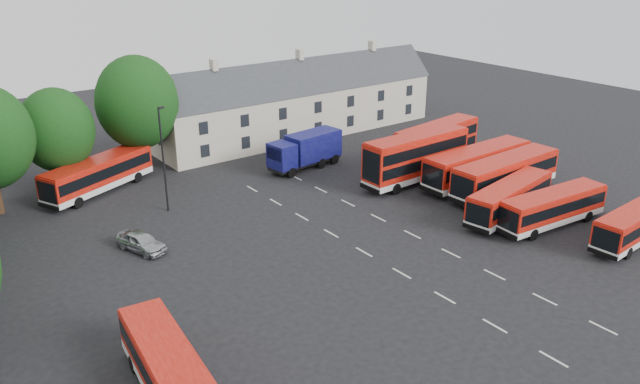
% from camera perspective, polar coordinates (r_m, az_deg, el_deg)
% --- Properties ---
extents(ground, '(140.00, 140.00, 0.00)m').
position_cam_1_polar(ground, '(45.21, 5.71, -6.42)').
color(ground, black).
rests_on(ground, ground).
extents(lane_markings, '(5.15, 33.80, 0.01)m').
position_cam_1_polar(lane_markings, '(48.03, 6.32, -4.66)').
color(lane_markings, beige).
rests_on(lane_markings, ground).
extents(terrace_houses, '(35.70, 7.13, 10.06)m').
position_cam_1_polar(terrace_houses, '(74.15, -1.81, 8.18)').
color(terrace_houses, beige).
rests_on(terrace_houses, ground).
extents(bus_row_a, '(10.01, 2.80, 2.80)m').
position_cam_1_polar(bus_row_a, '(53.06, 27.03, -2.42)').
color(bus_row_a, silver).
rests_on(bus_row_a, ground).
extents(bus_row_b, '(10.43, 3.27, 2.90)m').
position_cam_1_polar(bus_row_b, '(53.25, 20.50, -1.20)').
color(bus_row_b, silver).
rests_on(bus_row_b, ground).
extents(bus_row_c, '(10.63, 4.08, 2.93)m').
position_cam_1_polar(bus_row_c, '(53.99, 16.96, -0.41)').
color(bus_row_c, silver).
rests_on(bus_row_c, ground).
extents(bus_row_d, '(12.21, 3.14, 3.43)m').
position_cam_1_polar(bus_row_d, '(58.69, 16.61, 1.72)').
color(bus_row_d, silver).
rests_on(bus_row_d, ground).
extents(bus_row_e, '(12.29, 2.95, 3.47)m').
position_cam_1_polar(bus_row_e, '(60.51, 14.20, 2.60)').
color(bus_row_e, silver).
rests_on(bus_row_e, ground).
extents(bus_dd_south, '(11.50, 2.81, 4.70)m').
position_cam_1_polar(bus_dd_south, '(59.64, 8.78, 3.34)').
color(bus_dd_south, silver).
rests_on(bus_dd_south, ground).
extents(bus_dd_north, '(11.13, 3.89, 4.47)m').
position_cam_1_polar(bus_dd_north, '(64.28, 10.60, 4.45)').
color(bus_dd_north, silver).
rests_on(bus_dd_north, ground).
extents(bus_west, '(3.50, 10.63, 2.95)m').
position_cam_1_polar(bus_west, '(32.58, -13.49, -15.71)').
color(bus_west, silver).
rests_on(bus_west, ground).
extents(bus_north, '(11.21, 6.94, 3.16)m').
position_cam_1_polar(bus_north, '(60.15, -19.63, 1.67)').
color(bus_north, silver).
rests_on(bus_north, ground).
extents(box_truck, '(8.30, 3.43, 3.53)m').
position_cam_1_polar(box_truck, '(63.01, -1.29, 3.94)').
color(box_truck, black).
rests_on(box_truck, ground).
extents(silver_car, '(3.00, 4.61, 1.46)m').
position_cam_1_polar(silver_car, '(48.17, -16.03, -4.39)').
color(silver_car, '#B3B6BB').
rests_on(silver_car, ground).
extents(lamppost, '(0.63, 0.39, 9.05)m').
position_cam_1_polar(lamppost, '(53.26, -14.14, 3.11)').
color(lamppost, black).
rests_on(lamppost, ground).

